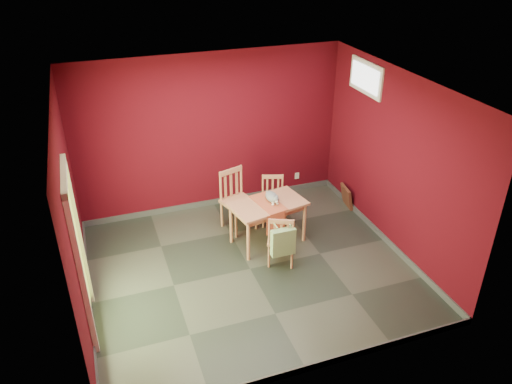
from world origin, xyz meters
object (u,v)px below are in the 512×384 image
object	(u,v)px
chair_near	(281,239)
tote_bag	(283,242)
chair_far_right	(273,200)
chair_far_left	(237,199)
cat	(272,195)
dining_table	(268,208)
picture_frame	(347,197)

from	to	relation	value
chair_near	tote_bag	xyz separation A→B (m)	(-0.05, -0.19, 0.08)
chair_far_right	tote_bag	xyz separation A→B (m)	(-0.36, -1.32, 0.09)
tote_bag	chair_near	bearing A→B (deg)	74.67
chair_far_left	cat	xyz separation A→B (m)	(0.40, -0.52, 0.27)
chair_far_right	tote_bag	world-z (taller)	chair_far_right
dining_table	chair_near	bearing A→B (deg)	-91.41
dining_table	picture_frame	xyz separation A→B (m)	(1.70, 0.57, -0.42)
chair_far_left	chair_near	distance (m)	1.20
chair_far_right	cat	size ratio (longest dim) A/B	2.23
cat	chair_far_left	bearing A→B (deg)	121.78
chair_far_right	tote_bag	distance (m)	1.37
tote_bag	picture_frame	distance (m)	2.24
cat	picture_frame	world-z (taller)	cat
dining_table	chair_near	xyz separation A→B (m)	(-0.01, -0.58, -0.19)
chair_near	chair_far_left	bearing A→B (deg)	104.68
picture_frame	cat	bearing A→B (deg)	-162.36
chair_far_left	picture_frame	distance (m)	2.04
dining_table	picture_frame	world-z (taller)	dining_table
dining_table	tote_bag	xyz separation A→B (m)	(-0.07, -0.78, -0.11)
cat	picture_frame	bearing A→B (deg)	12.05
chair_far_left	chair_far_right	xyz separation A→B (m)	(0.61, -0.04, -0.10)
chair_far_left	picture_frame	xyz separation A→B (m)	(2.02, -0.01, -0.32)
chair_near	picture_frame	xyz separation A→B (m)	(1.71, 1.15, -0.23)
chair_near	cat	bearing A→B (deg)	81.53
picture_frame	dining_table	bearing A→B (deg)	-161.53
dining_table	chair_near	world-z (taller)	chair_near
cat	chair_far_right	bearing A→B (deg)	60.95
chair_far_left	tote_bag	size ratio (longest dim) A/B	2.09
dining_table	chair_far_right	bearing A→B (deg)	61.58
tote_bag	chair_far_left	bearing A→B (deg)	100.48
picture_frame	tote_bag	bearing A→B (deg)	-142.67
dining_table	picture_frame	distance (m)	1.84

